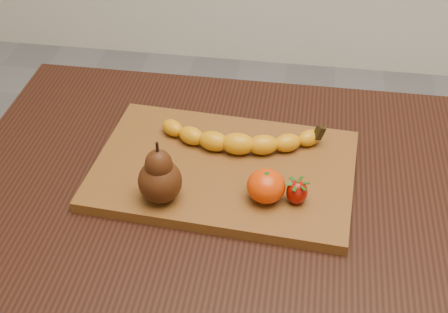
# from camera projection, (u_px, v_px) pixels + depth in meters

# --- Properties ---
(table) EXTENTS (1.00, 0.70, 0.76)m
(table) POSITION_uv_depth(u_px,v_px,m) (240.00, 228.00, 1.14)
(table) COLOR black
(table) RESTS_ON ground
(cutting_board) EXTENTS (0.47, 0.33, 0.02)m
(cutting_board) POSITION_uv_depth(u_px,v_px,m) (224.00, 170.00, 1.10)
(cutting_board) COLOR brown
(cutting_board) RESTS_ON table
(banana) EXTENTS (0.25, 0.07, 0.04)m
(banana) POSITION_uv_depth(u_px,v_px,m) (238.00, 144.00, 1.11)
(banana) COLOR orange
(banana) RESTS_ON cutting_board
(pear) EXTENTS (0.09, 0.09, 0.11)m
(pear) POSITION_uv_depth(u_px,v_px,m) (159.00, 172.00, 0.99)
(pear) COLOR #3F1D0A
(pear) RESTS_ON cutting_board
(mandarin) EXTENTS (0.08, 0.08, 0.05)m
(mandarin) POSITION_uv_depth(u_px,v_px,m) (266.00, 186.00, 1.01)
(mandarin) COLOR #CF3502
(mandarin) RESTS_ON cutting_board
(strawberry) EXTENTS (0.04, 0.04, 0.04)m
(strawberry) POSITION_uv_depth(u_px,v_px,m) (297.00, 191.00, 1.01)
(strawberry) COLOR #950C04
(strawberry) RESTS_ON cutting_board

